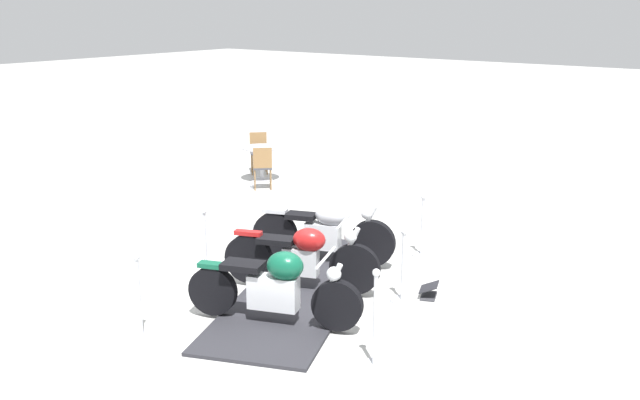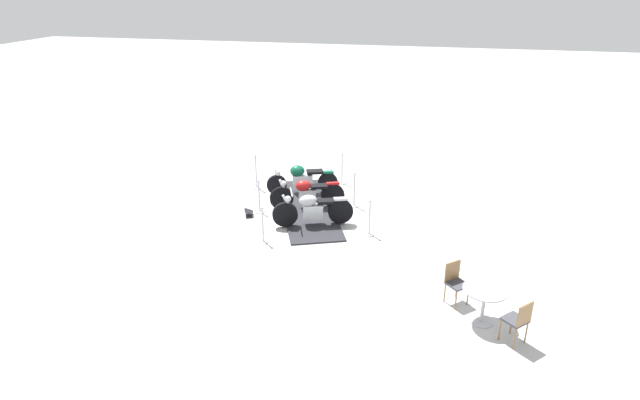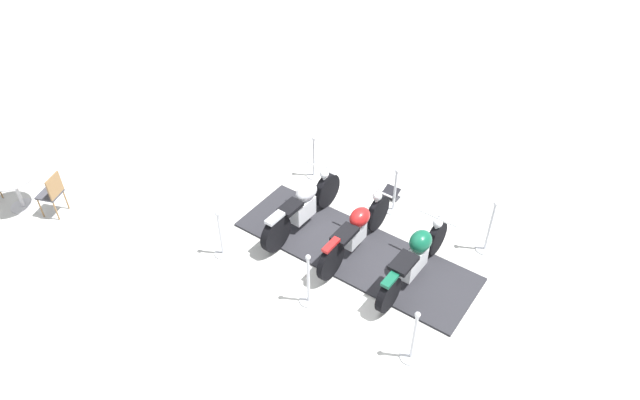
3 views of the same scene
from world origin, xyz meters
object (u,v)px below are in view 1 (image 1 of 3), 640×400
object	(u,v)px
stanchion_left_mid	(206,257)
stanchion_right_front	(375,335)
motorcycle_forest	(276,286)
cafe_chair_near_table	(259,150)
stanchion_right_rear	(422,235)
stanchion_right_mid	(403,279)
info_placard	(429,292)
cafe_table	(262,155)
stanchion_left_front	(140,311)
motorcycle_chrome	(324,231)
cafe_chair_across_table	(263,165)
motorcycle_maroon	(303,255)
stanchion_left_rear	(252,222)

from	to	relation	value
stanchion_left_mid	stanchion_right_front	size ratio (longest dim) A/B	0.95
motorcycle_forest	cafe_chair_near_table	distance (m)	8.65
stanchion_right_rear	stanchion_right_front	distance (m)	3.88
stanchion_right_mid	stanchion_left_mid	bearing A→B (deg)	-68.11
stanchion_left_mid	stanchion_right_front	xyz separation A→B (m)	(0.73, 3.38, 0.01)
stanchion_right_rear	stanchion_left_mid	size ratio (longest dim) A/B	0.92
stanchion_right_rear	stanchion_right_front	world-z (taller)	stanchion_right_front
info_placard	cafe_chair_near_table	world-z (taller)	cafe_chair_near_table
stanchion_right_rear	cafe_table	bearing A→B (deg)	-113.12
stanchion_left_front	cafe_table	world-z (taller)	stanchion_left_front
motorcycle_chrome	cafe_chair_across_table	xyz separation A→B (m)	(-2.95, -3.86, 0.03)
stanchion_right_rear	cafe_chair_across_table	xyz separation A→B (m)	(-1.72, -4.89, 0.20)
stanchion_right_mid	stanchion_left_front	bearing A→B (deg)	-34.01
stanchion_left_front	cafe_chair_across_table	size ratio (longest dim) A/B	1.15
stanchion_left_front	stanchion_right_front	world-z (taller)	stanchion_right_front
motorcycle_maroon	cafe_table	distance (m)	6.73
cafe_table	info_placard	bearing A→B (deg)	59.36
stanchion_right_mid	cafe_chair_across_table	distance (m)	6.63
stanchion_right_front	cafe_table	distance (m)	9.09
stanchion_right_mid	motorcycle_maroon	bearing A→B (deg)	-68.10
stanchion_right_rear	info_placard	bearing A→B (deg)	32.80
cafe_table	cafe_chair_near_table	world-z (taller)	cafe_chair_near_table
stanchion_right_mid	stanchion_right_front	xyz separation A→B (m)	(1.80, 0.72, 0.06)
stanchion_left_rear	stanchion_left_front	bearing A→B (deg)	21.89
motorcycle_maroon	cafe_chair_near_table	size ratio (longest dim) A/B	2.25
motorcycle_chrome	stanchion_right_rear	world-z (taller)	motorcycle_chrome
stanchion_left_mid	motorcycle_forest	bearing A→B (deg)	73.02
motorcycle_forest	cafe_chair_near_table	world-z (taller)	motorcycle_forest
motorcycle_forest	cafe_chair_across_table	size ratio (longest dim) A/B	2.33
stanchion_right_front	cafe_chair_across_table	xyz separation A→B (m)	(-5.32, -6.33, 0.16)
info_placard	cafe_chair_near_table	size ratio (longest dim) A/B	0.42
motorcycle_forest	cafe_chair_near_table	bearing A→B (deg)	112.56
stanchion_right_mid	stanchion_left_front	size ratio (longest dim) A/B	0.96
stanchion_right_mid	stanchion_right_front	bearing A→B (deg)	21.89
stanchion_left_front	cafe_table	bearing A→B (deg)	-148.80
stanchion_left_rear	cafe_chair_across_table	world-z (taller)	stanchion_left_rear
motorcycle_forest	motorcycle_chrome	xyz separation A→B (m)	(-2.19, -0.89, -0.01)
stanchion_right_rear	cafe_chair_across_table	bearing A→B (deg)	-109.42
stanchion_left_front	cafe_chair_near_table	distance (m)	8.97
stanchion_left_front	info_placard	distance (m)	3.87
motorcycle_maroon	stanchion_left_mid	xyz separation A→B (m)	(0.54, -1.36, -0.16)
motorcycle_forest	motorcycle_maroon	world-z (taller)	motorcycle_maroon
stanchion_right_mid	cafe_table	bearing A→B (deg)	-123.76
stanchion_right_front	stanchion_right_mid	bearing A→B (deg)	-158.11
stanchion_right_mid	stanchion_right_front	size ratio (longest dim) A/B	0.89
stanchion_left_mid	cafe_chair_near_table	distance (m)	7.08
motorcycle_chrome	stanchion_right_front	xyz separation A→B (m)	(2.37, 2.47, -0.14)
stanchion_right_front	info_placard	size ratio (longest dim) A/B	2.88
motorcycle_chrome	stanchion_right_rear	size ratio (longest dim) A/B	2.15
stanchion_right_front	stanchion_left_mid	bearing A→B (deg)	-102.21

